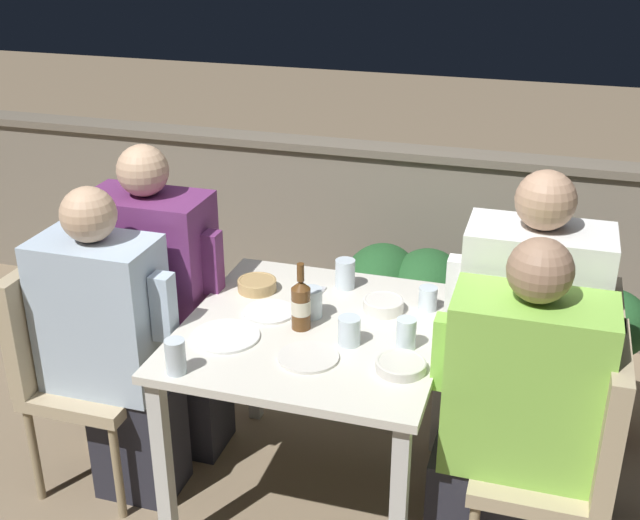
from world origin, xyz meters
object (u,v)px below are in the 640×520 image
(person_white_polo, at_px, (517,355))
(beer_bottle, at_px, (301,304))
(potted_plant, at_px, (605,350))
(chair_right_near, at_px, (574,448))
(person_purple_stripe, at_px, (163,304))
(chair_right_far, at_px, (572,394))
(chair_left_far, at_px, (120,318))
(person_green_blouse, at_px, (510,420))
(chair_left_near, at_px, (68,355))
(person_blue_shirt, at_px, (114,348))

(person_white_polo, relative_size, beer_bottle, 5.45)
(beer_bottle, relative_size, potted_plant, 0.36)
(chair_right_near, xyz_separation_m, person_white_polo, (-0.20, 0.30, 0.12))
(person_purple_stripe, relative_size, chair_right_far, 1.41)
(person_white_polo, bearing_deg, chair_left_far, 178.81)
(person_green_blouse, bearing_deg, chair_left_far, 167.79)
(potted_plant, bearing_deg, beer_bottle, -145.76)
(chair_left_near, distance_m, person_purple_stripe, 0.40)
(person_green_blouse, bearing_deg, person_purple_stripe, 166.10)
(chair_left_far, bearing_deg, potted_plant, 15.76)
(chair_left_far, height_order, person_purple_stripe, person_purple_stripe)
(chair_left_near, height_order, person_white_polo, person_white_polo)
(person_blue_shirt, bearing_deg, potted_plant, 25.87)
(chair_left_near, height_order, person_blue_shirt, person_blue_shirt)
(chair_left_near, distance_m, person_blue_shirt, 0.21)
(chair_left_near, bearing_deg, chair_right_near, -0.95)
(chair_left_far, height_order, person_white_polo, person_white_polo)
(chair_right_near, height_order, person_green_blouse, person_green_blouse)
(person_white_polo, distance_m, potted_plant, 0.69)
(person_blue_shirt, height_order, beer_bottle, person_blue_shirt)
(person_blue_shirt, distance_m, person_purple_stripe, 0.31)
(person_green_blouse, relative_size, potted_plant, 1.79)
(person_purple_stripe, bearing_deg, beer_bottle, -16.55)
(person_blue_shirt, relative_size, chair_right_far, 1.34)
(chair_left_far, xyz_separation_m, person_green_blouse, (1.55, -0.33, 0.06))
(chair_right_near, distance_m, potted_plant, 0.88)
(person_purple_stripe, bearing_deg, potted_plant, 17.49)
(chair_right_far, bearing_deg, beer_bottle, -170.41)
(person_white_polo, bearing_deg, person_green_blouse, -88.89)
(chair_right_near, distance_m, person_green_blouse, 0.21)
(chair_right_near, bearing_deg, person_blue_shirt, 178.94)
(person_green_blouse, xyz_separation_m, person_white_polo, (-0.01, 0.30, 0.05))
(chair_right_far, bearing_deg, chair_left_far, 178.95)
(chair_right_far, height_order, potted_plant, chair_right_far)
(person_blue_shirt, bearing_deg, chair_right_far, 9.81)
(person_purple_stripe, distance_m, beer_bottle, 0.68)
(person_blue_shirt, xyz_separation_m, potted_plant, (1.72, 0.83, -0.19))
(person_green_blouse, distance_m, potted_plant, 0.94)
(chair_right_far, xyz_separation_m, potted_plant, (0.14, 0.56, -0.13))
(chair_left_far, xyz_separation_m, chair_right_far, (1.73, -0.03, 0.00))
(person_blue_shirt, height_order, person_white_polo, person_white_polo)
(person_green_blouse, relative_size, beer_bottle, 5.02)
(person_purple_stripe, xyz_separation_m, chair_right_far, (1.54, -0.03, -0.09))
(chair_left_far, bearing_deg, person_purple_stripe, -0.00)
(chair_left_far, distance_m, potted_plant, 1.95)
(person_blue_shirt, height_order, potted_plant, person_blue_shirt)
(chair_left_far, bearing_deg, person_blue_shirt, -63.39)
(beer_bottle, bearing_deg, person_green_blouse, -11.57)
(person_green_blouse, bearing_deg, chair_left_near, 178.94)
(person_purple_stripe, relative_size, potted_plant, 1.88)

